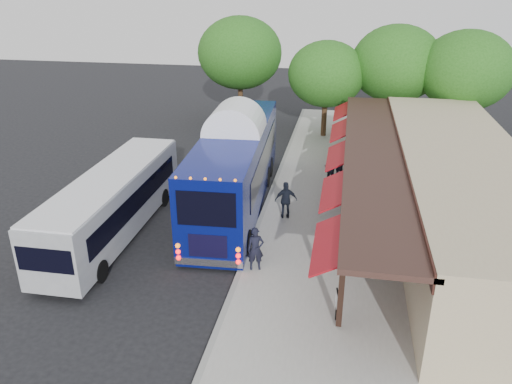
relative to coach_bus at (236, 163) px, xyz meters
The scene contains 15 objects.
ground 5.41m from the coach_bus, 73.02° to the right, with size 90.00×90.00×0.00m, color black.
sidewalk 6.82m from the coach_bus, ahead, with size 10.00×40.00×0.15m, color #9E9B93.
curb 2.67m from the coach_bus, 26.50° to the right, with size 0.20×40.00×0.16m, color gray.
station_shelter 9.87m from the coach_bus, ahead, with size 8.15×20.00×3.60m.
coach_bus is the anchor object (origin of this frame).
city_bus 5.96m from the coach_bus, 138.74° to the right, with size 2.34×10.31×2.77m.
ped_a 6.31m from the coach_bus, 70.71° to the right, with size 0.62×0.41×1.70m, color black.
ped_b 5.71m from the coach_bus, 37.71° to the left, with size 0.76×0.59×1.56m, color black.
ped_c 3.13m from the coach_bus, 26.57° to the right, with size 1.02×0.42×1.73m, color black.
ped_d 6.29m from the coach_bus, 38.29° to the left, with size 1.10×0.63×1.71m, color black.
sign_board 9.92m from the coach_bus, 58.55° to the right, with size 0.11×0.48×1.06m.
tree_left 12.71m from the coach_bus, 73.59° to the left, with size 5.11×5.11×6.54m.
tree_mid 15.34m from the coach_bus, 57.86° to the left, with size 5.91×5.91×7.56m.
tree_right 16.91m from the coach_bus, 43.34° to the left, with size 5.80×5.80×7.42m.
tree_far 15.21m from the coach_bus, 101.16° to the left, with size 6.11×6.11×7.82m.
Camera 1 is at (3.53, -16.96, 10.25)m, focal length 35.00 mm.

